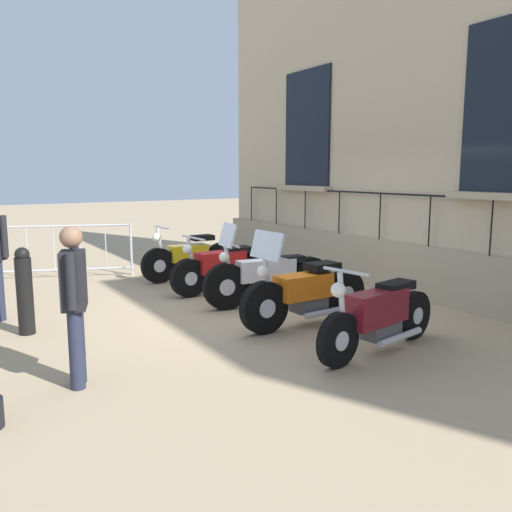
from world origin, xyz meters
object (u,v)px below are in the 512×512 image
at_px(motorcycle_red, 223,268).
at_px(bollard, 25,291).
at_px(motorcycle_yellow, 190,258).
at_px(crowd_barrier, 67,249).
at_px(motorcycle_white, 268,277).
at_px(motorcycle_maroon, 379,316).
at_px(motorcycle_orange, 305,293).
at_px(pedestrian_walking, 74,298).

bearing_deg(motorcycle_red, bollard, 13.51).
xyz_separation_m(motorcycle_yellow, crowd_barrier, (1.97, -1.47, 0.15)).
distance_m(motorcycle_red, bollard, 3.38).
height_order(motorcycle_white, crowd_barrier, motorcycle_white).
relative_size(motorcycle_yellow, crowd_barrier, 0.85).
xyz_separation_m(motorcycle_yellow, motorcycle_red, (-0.01, 1.31, 0.00)).
bearing_deg(motorcycle_red, crowd_barrier, -54.48).
xyz_separation_m(motorcycle_white, motorcycle_maroon, (0.13, 2.53, -0.01)).
bearing_deg(bollard, motorcycle_maroon, 139.10).
distance_m(motorcycle_yellow, crowd_barrier, 2.47).
xyz_separation_m(motorcycle_orange, crowd_barrier, (1.98, -5.15, 0.12)).
bearing_deg(pedestrian_walking, crowd_barrier, -101.47).
relative_size(crowd_barrier, bollard, 2.09).
distance_m(motorcycle_maroon, pedestrian_walking, 3.32).
bearing_deg(motorcycle_white, bollard, -5.94).
relative_size(motorcycle_red, pedestrian_walking, 1.27).
distance_m(motorcycle_yellow, motorcycle_orange, 3.67).
bearing_deg(motorcycle_red, pedestrian_walking, 42.25).
xyz_separation_m(motorcycle_white, motorcycle_orange, (0.19, 1.21, 0.00)).
height_order(motorcycle_red, motorcycle_maroon, motorcycle_maroon).
relative_size(motorcycle_yellow, bollard, 1.78).
bearing_deg(motorcycle_yellow, motorcycle_white, 94.55).
relative_size(motorcycle_red, motorcycle_white, 0.91).
bearing_deg(motorcycle_maroon, crowd_barrier, -72.50).
bearing_deg(pedestrian_walking, motorcycle_red, -137.75).
height_order(motorcycle_red, motorcycle_white, motorcycle_white).
relative_size(motorcycle_white, motorcycle_maroon, 1.05).
relative_size(motorcycle_white, motorcycle_orange, 1.05).
distance_m(motorcycle_maroon, crowd_barrier, 6.78).
height_order(motorcycle_white, motorcycle_maroon, motorcycle_white).
xyz_separation_m(motorcycle_orange, pedestrian_walking, (3.12, 0.48, 0.43)).
xyz_separation_m(motorcycle_maroon, pedestrian_walking, (3.18, -0.84, 0.44)).
bearing_deg(motorcycle_red, motorcycle_orange, 89.73).
distance_m(motorcycle_white, crowd_barrier, 4.49).
bearing_deg(motorcycle_maroon, bollard, -40.90).
bearing_deg(motorcycle_white, motorcycle_red, -80.95).
distance_m(motorcycle_red, crowd_barrier, 3.42).
distance_m(motorcycle_white, motorcycle_orange, 1.23).
bearing_deg(motorcycle_yellow, motorcycle_red, 90.55).
distance_m(motorcycle_red, motorcycle_white, 1.17).
relative_size(motorcycle_red, crowd_barrier, 0.84).
bearing_deg(motorcycle_maroon, pedestrian_walking, -14.78).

